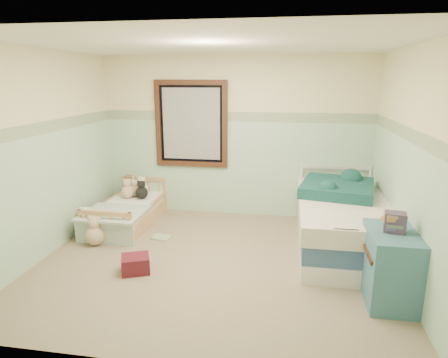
% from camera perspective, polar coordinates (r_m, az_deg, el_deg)
% --- Properties ---
extents(floor, '(4.20, 3.60, 0.02)m').
position_cam_1_polar(floor, '(4.86, -1.43, -12.03)').
color(floor, '#806E55').
rests_on(floor, ground).
extents(ceiling, '(4.20, 3.60, 0.02)m').
position_cam_1_polar(ceiling, '(4.36, -1.65, 19.12)').
color(ceiling, silver).
rests_on(ceiling, wall_back).
extents(wall_back, '(4.20, 0.04, 2.50)m').
position_cam_1_polar(wall_back, '(6.19, 1.66, 6.05)').
color(wall_back, beige).
rests_on(wall_back, floor).
extents(wall_front, '(4.20, 0.04, 2.50)m').
position_cam_1_polar(wall_front, '(2.76, -8.69, -4.93)').
color(wall_front, beige).
rests_on(wall_front, floor).
extents(wall_left, '(0.04, 3.60, 2.50)m').
position_cam_1_polar(wall_left, '(5.25, -24.67, 3.21)').
color(wall_left, beige).
rests_on(wall_left, floor).
extents(wall_right, '(0.04, 3.60, 2.50)m').
position_cam_1_polar(wall_right, '(4.54, 25.48, 1.53)').
color(wall_right, beige).
rests_on(wall_right, floor).
extents(wainscot_mint, '(4.20, 0.01, 1.50)m').
position_cam_1_polar(wainscot_mint, '(6.27, 1.60, 1.50)').
color(wainscot_mint, '#AACFAC').
rests_on(wainscot_mint, floor).
extents(border_strip, '(4.20, 0.01, 0.15)m').
position_cam_1_polar(border_strip, '(6.13, 1.66, 9.03)').
color(border_strip, '#466F49').
rests_on(border_strip, wall_back).
extents(window_frame, '(1.16, 0.06, 1.36)m').
position_cam_1_polar(window_frame, '(6.26, -4.81, 7.94)').
color(window_frame, black).
rests_on(window_frame, wall_back).
extents(window_blinds, '(0.92, 0.01, 1.12)m').
position_cam_1_polar(window_blinds, '(6.27, -4.78, 7.95)').
color(window_blinds, '#AEAEA8').
rests_on(window_blinds, window_frame).
extents(toddler_bed_frame, '(0.77, 1.53, 0.20)m').
position_cam_1_polar(toddler_bed_frame, '(6.17, -13.78, -5.43)').
color(toddler_bed_frame, '#AB793E').
rests_on(toddler_bed_frame, floor).
extents(toddler_mattress, '(0.70, 1.47, 0.12)m').
position_cam_1_polar(toddler_mattress, '(6.12, -13.86, -4.04)').
color(toddler_mattress, white).
rests_on(toddler_mattress, toddler_bed_frame).
extents(patchwork_quilt, '(0.83, 0.77, 0.03)m').
position_cam_1_polar(patchwork_quilt, '(5.69, -15.78, -4.80)').
color(patchwork_quilt, '#7BA9CD').
rests_on(patchwork_quilt, toddler_mattress).
extents(plush_bed_brown, '(0.22, 0.22, 0.22)m').
position_cam_1_polar(plush_bed_brown, '(6.57, -13.46, -1.19)').
color(plush_bed_brown, brown).
rests_on(plush_bed_brown, toddler_mattress).
extents(plush_bed_white, '(0.20, 0.20, 0.20)m').
position_cam_1_polar(plush_bed_white, '(6.50, -11.83, -1.36)').
color(plush_bed_white, silver).
rests_on(plush_bed_white, toddler_mattress).
extents(plush_bed_tan, '(0.21, 0.21, 0.21)m').
position_cam_1_polar(plush_bed_tan, '(6.36, -13.80, -1.78)').
color(plush_bed_tan, '#D1B191').
rests_on(plush_bed_tan, toddler_mattress).
extents(plush_bed_dark, '(0.20, 0.20, 0.20)m').
position_cam_1_polar(plush_bed_dark, '(6.27, -11.86, -1.96)').
color(plush_bed_dark, black).
rests_on(plush_bed_dark, toddler_mattress).
extents(plush_floor_cream, '(0.27, 0.27, 0.27)m').
position_cam_1_polar(plush_floor_cream, '(5.92, -19.37, -6.34)').
color(plush_floor_cream, white).
rests_on(plush_floor_cream, floor).
extents(plush_floor_tan, '(0.27, 0.27, 0.27)m').
position_cam_1_polar(plush_floor_tan, '(5.52, -18.17, -7.77)').
color(plush_floor_tan, '#D1B191').
rests_on(plush_floor_tan, floor).
extents(twin_bed_frame, '(1.07, 2.13, 0.22)m').
position_cam_1_polar(twin_bed_frame, '(5.40, 16.56, -8.44)').
color(twin_bed_frame, white).
rests_on(twin_bed_frame, floor).
extents(twin_boxspring, '(1.07, 2.13, 0.22)m').
position_cam_1_polar(twin_boxspring, '(5.32, 16.73, -6.25)').
color(twin_boxspring, '#294F76').
rests_on(twin_boxspring, twin_bed_frame).
extents(twin_mattress, '(1.11, 2.18, 0.22)m').
position_cam_1_polar(twin_mattress, '(5.25, 16.90, -4.00)').
color(twin_mattress, beige).
rests_on(twin_mattress, twin_boxspring).
extents(teal_blanket, '(1.07, 1.12, 0.14)m').
position_cam_1_polar(teal_blanket, '(5.48, 16.14, -1.21)').
color(teal_blanket, '#113835').
rests_on(teal_blanket, twin_mattress).
extents(dresser, '(0.45, 0.72, 0.72)m').
position_cam_1_polar(dresser, '(4.28, 22.95, -11.58)').
color(dresser, '#407181').
rests_on(dresser, floor).
extents(book_stack, '(0.22, 0.18, 0.19)m').
position_cam_1_polar(book_stack, '(4.11, 23.56, -5.76)').
color(book_stack, brown).
rests_on(book_stack, dresser).
extents(red_pillow, '(0.39, 0.37, 0.19)m').
position_cam_1_polar(red_pillow, '(4.69, -12.71, -11.95)').
color(red_pillow, maroon).
rests_on(red_pillow, floor).
extents(floor_book, '(0.29, 0.24, 0.02)m').
position_cam_1_polar(floor_book, '(5.57, -9.06, -8.37)').
color(floor_book, '#D9CC41').
rests_on(floor_book, floor).
extents(extra_plush_0, '(0.21, 0.21, 0.21)m').
position_cam_1_polar(extra_plush_0, '(6.50, -13.62, -1.40)').
color(extra_plush_0, brown).
rests_on(extra_plush_0, toddler_mattress).
extents(extra_plush_1, '(0.21, 0.21, 0.21)m').
position_cam_1_polar(extra_plush_1, '(6.54, -13.42, -1.31)').
color(extra_plush_1, silver).
rests_on(extra_plush_1, toddler_mattress).
extents(extra_plush_2, '(0.19, 0.19, 0.19)m').
position_cam_1_polar(extra_plush_2, '(6.47, -13.25, -1.58)').
color(extra_plush_2, '#D1B191').
rests_on(extra_plush_2, toddler_mattress).
extents(extra_plush_3, '(0.18, 0.18, 0.18)m').
position_cam_1_polar(extra_plush_3, '(6.44, -12.86, -1.67)').
color(extra_plush_3, '#D1B191').
rests_on(extra_plush_3, toddler_mattress).
extents(extra_plush_4, '(0.18, 0.18, 0.18)m').
position_cam_1_polar(extra_plush_4, '(6.47, -13.82, -1.66)').
color(extra_plush_4, white).
rests_on(extra_plush_4, toddler_mattress).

